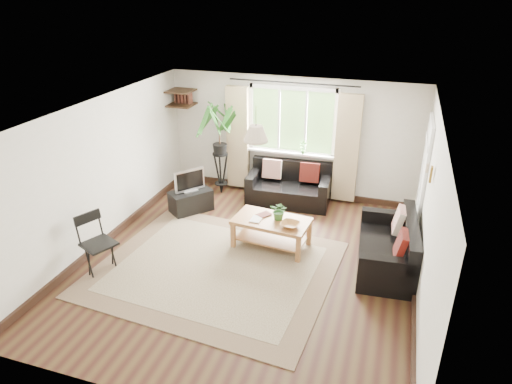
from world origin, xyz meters
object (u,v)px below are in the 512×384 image
(sofa_back, at_px, (289,185))
(palm_stand, at_px, (220,150))
(tv_stand, at_px, (191,201))
(coffee_table, at_px, (271,233))
(folding_chair, at_px, (99,245))
(sofa_right, at_px, (387,245))

(sofa_back, height_order, palm_stand, palm_stand)
(tv_stand, bearing_deg, sofa_back, -22.60)
(sofa_back, xyz_separation_m, coffee_table, (0.13, -1.70, -0.13))
(tv_stand, bearing_deg, folding_chair, -151.97)
(palm_stand, bearing_deg, folding_chair, -101.63)
(coffee_table, bearing_deg, tv_stand, 156.92)
(tv_stand, height_order, folding_chair, folding_chair)
(tv_stand, bearing_deg, coffee_table, -74.43)
(coffee_table, height_order, palm_stand, palm_stand)
(sofa_right, bearing_deg, sofa_back, -135.42)
(sofa_back, bearing_deg, coffee_table, -88.46)
(sofa_right, height_order, tv_stand, sofa_right)
(coffee_table, xyz_separation_m, palm_stand, (-1.58, 1.73, 0.69))
(sofa_right, distance_m, tv_stand, 3.74)
(tv_stand, relative_size, palm_stand, 0.41)
(palm_stand, distance_m, folding_chair, 3.31)
(sofa_back, relative_size, coffee_table, 1.30)
(palm_stand, bearing_deg, sofa_right, -27.33)
(tv_stand, distance_m, palm_stand, 1.23)
(sofa_right, bearing_deg, coffee_table, -94.96)
(sofa_back, relative_size, sofa_right, 0.98)
(palm_stand, height_order, folding_chair, palm_stand)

